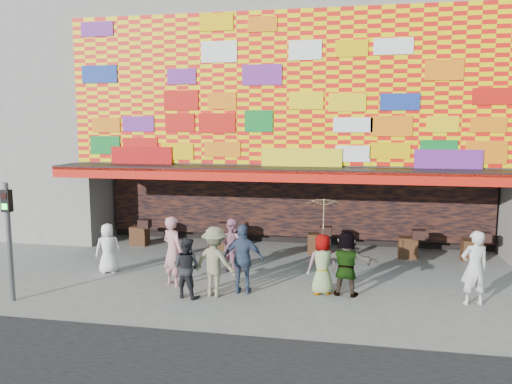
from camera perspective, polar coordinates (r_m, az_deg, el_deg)
ground at (r=13.16m, az=1.08°, el=-11.85°), size 90.00×90.00×0.00m
shop_building at (r=20.52m, az=5.08°, el=10.01°), size 15.20×9.40×10.00m
neighbor_left at (r=25.29m, az=-26.28°, el=10.56°), size 11.00×8.00×12.00m
signal_left at (r=13.80m, az=-26.44°, el=-3.73°), size 0.22×0.20×3.00m
ped_a at (r=15.59m, az=-16.56°, el=-6.18°), size 0.87×0.76×1.49m
ped_b at (r=13.95m, az=-9.48°, el=-6.67°), size 0.84×0.76×1.93m
ped_c at (r=13.01m, az=-7.96°, el=-8.53°), size 0.88×0.76×1.56m
ped_d at (r=12.99m, az=-4.71°, el=-7.93°), size 1.32×0.98×1.82m
ped_e at (r=13.13m, az=-1.46°, el=-7.68°), size 1.09×0.47×1.84m
ped_f at (r=13.20m, az=10.27°, el=-8.03°), size 1.63×0.70×1.70m
ped_g at (r=13.24m, az=7.58°, el=-8.19°), size 0.91×0.75×1.59m
ped_h at (r=13.46m, az=23.68°, el=-7.93°), size 0.76×0.58×1.85m
ped_i at (r=15.17m, az=-2.78°, el=-6.03°), size 0.99×0.93×1.61m
parasol at (r=12.94m, az=7.69°, el=-2.52°), size 1.23×1.24×1.80m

